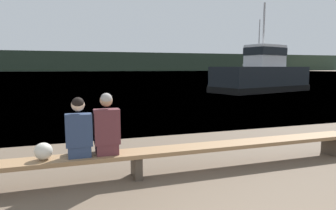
{
  "coord_description": "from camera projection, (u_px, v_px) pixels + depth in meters",
  "views": [
    {
      "loc": [
        -1.17,
        -1.56,
        1.81
      ],
      "look_at": [
        1.4,
        6.14,
        0.79
      ],
      "focal_mm": 32.0,
      "sensor_mm": 36.0,
      "label": 1
    }
  ],
  "objects": [
    {
      "name": "shopping_bag",
      "position": [
        43.0,
        151.0,
        4.46
      ],
      "size": [
        0.27,
        0.23,
        0.26
      ],
      "color": "beige",
      "rests_on": "bench_main"
    },
    {
      "name": "bench_main",
      "position": [
        136.0,
        156.0,
        4.92
      ],
      "size": [
        8.87,
        0.46,
        0.44
      ],
      "color": "#8E6B47",
      "rests_on": "ground"
    },
    {
      "name": "person_right",
      "position": [
        107.0,
        128.0,
        4.72
      ],
      "size": [
        0.39,
        0.39,
        0.98
      ],
      "color": "#56282D",
      "rests_on": "bench_main"
    },
    {
      "name": "water_surface",
      "position": [
        71.0,
        72.0,
        120.51
      ],
      "size": [
        240.0,
        240.0,
        0.0
      ],
      "primitive_type": "plane",
      "color": "teal",
      "rests_on": "ground"
    },
    {
      "name": "far_shoreline",
      "position": [
        70.0,
        61.0,
        144.84
      ],
      "size": [
        600.0,
        12.0,
        9.29
      ],
      "primitive_type": "cube",
      "color": "#2D3D2D",
      "rests_on": "ground"
    },
    {
      "name": "tugboat_red",
      "position": [
        261.0,
        77.0,
        22.61
      ],
      "size": [
        8.6,
        5.13,
        6.55
      ],
      "rotation": [
        0.0,
        0.0,
        1.84
      ],
      "color": "black",
      "rests_on": "water_surface"
    },
    {
      "name": "moored_sailboat",
      "position": [
        261.0,
        77.0,
        36.09
      ],
      "size": [
        9.43,
        3.25,
        7.4
      ],
      "rotation": [
        0.0,
        0.0,
        1.48
      ],
      "color": "#333338",
      "rests_on": "water_surface"
    },
    {
      "name": "person_left",
      "position": [
        79.0,
        131.0,
        4.59
      ],
      "size": [
        0.39,
        0.39,
        0.93
      ],
      "color": "navy",
      "rests_on": "bench_main"
    }
  ]
}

